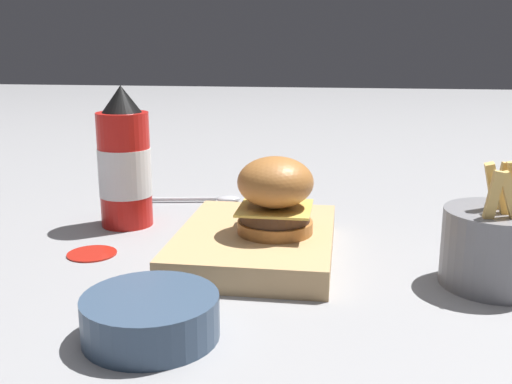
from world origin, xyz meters
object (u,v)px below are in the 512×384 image
at_px(burger, 276,194).
at_px(side_bowl, 151,315).
at_px(fries_basket, 496,246).
at_px(serving_board, 256,242).
at_px(ketchup_bottle, 125,165).
at_px(spoon, 210,199).

relative_size(burger, side_bowl, 0.76).
bearing_deg(fries_basket, serving_board, -101.78).
bearing_deg(ketchup_bottle, spoon, 147.44).
bearing_deg(ketchup_bottle, burger, 65.87).
relative_size(serving_board, burger, 2.76).
height_order(serving_board, side_bowl, side_bowl).
bearing_deg(serving_board, spoon, -154.66).
height_order(burger, side_bowl, burger).
bearing_deg(serving_board, burger, 83.14).
bearing_deg(fries_basket, spoon, -127.70).
bearing_deg(burger, fries_basket, 77.74).
distance_m(serving_board, burger, 0.07).
distance_m(burger, ketchup_bottle, 0.26).
relative_size(ketchup_bottle, side_bowl, 1.63).
relative_size(burger, ketchup_bottle, 0.47).
distance_m(serving_board, fries_basket, 0.29).
height_order(fries_basket, side_bowl, fries_basket).
height_order(burger, fries_basket, fries_basket).
relative_size(ketchup_bottle, spoon, 1.11).
distance_m(fries_basket, spoon, 0.50).
distance_m(serving_board, side_bowl, 0.24).
distance_m(fries_basket, side_bowl, 0.39).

